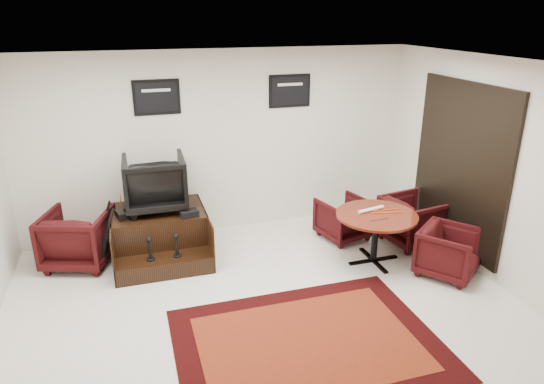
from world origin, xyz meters
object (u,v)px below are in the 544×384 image
Objects in this scene: shine_podium at (160,235)px; meeting_table at (376,220)px; table_chair_back at (343,217)px; armchair_side at (78,235)px; table_chair_corner at (449,250)px; table_chair_window at (413,218)px; shine_chair at (155,180)px.

shine_podium is 1.21× the size of meeting_table.
armchair_side is at bearing -18.93° from table_chair_back.
table_chair_corner is (0.84, -1.44, 0.01)m from table_chair_back.
table_chair_back is 1.03m from table_chair_window.
meeting_table is (3.91, -1.14, 0.20)m from armchair_side.
armchair_side is at bearing 121.93° from table_chair_corner.
shine_chair is 1.00× the size of armchair_side.
table_chair_back is at bearing 96.08° from meeting_table.
meeting_table is at bearing -20.88° from shine_podium.
table_chair_window is (3.65, -0.70, 0.09)m from shine_podium.
shine_podium is at bearing -19.46° from table_chair_back.
meeting_table is (2.82, -1.08, 0.32)m from shine_podium.
armchair_side is at bearing 163.77° from meeting_table.
shine_chair is 3.81m from table_chair_window.
shine_podium is 3.95m from table_chair_corner.
shine_podium is 2.75m from table_chair_back.
table_chair_back is at bearing 82.83° from table_chair_corner.
table_chair_window is (3.65, -0.84, -0.69)m from shine_chair.
shine_podium is 1.56× the size of shine_chair.
armchair_side is 1.07× the size of table_chair_window.
shine_chair is at bearing -22.32° from table_chair_back.
table_chair_corner is at bearing 154.62° from shine_chair.
table_chair_window is 1.10× the size of table_chair_corner.
meeting_table reaches higher than shine_podium.
meeting_table is at bearing 81.73° from table_chair_back.
table_chair_back is (2.73, -0.24, 0.04)m from shine_podium.
armchair_side is at bearing 71.71° from table_chair_window.
shine_chair is 4.08m from table_chair_corner.
armchair_side reaches higher than table_chair_window.
table_chair_corner is (3.58, -1.68, 0.06)m from shine_podium.
table_chair_back is 0.88× the size of table_chair_window.
shine_chair is 1.07× the size of table_chair_window.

